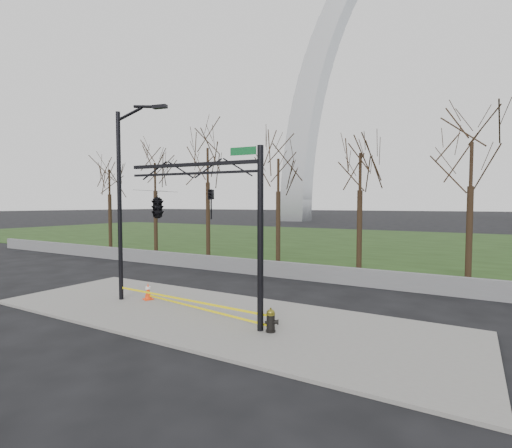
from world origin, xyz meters
The scene contains 11 objects.
ground centered at (0.00, 0.00, 0.00)m, with size 500.00×500.00×0.00m, color black.
sidewalk centered at (0.00, 0.00, 0.05)m, with size 18.00×6.00×0.10m, color slate.
grass_strip centered at (0.00, 30.00, 0.03)m, with size 120.00×40.00×0.06m, color black.
guardrail centered at (0.00, 8.00, 0.45)m, with size 60.00×0.30×0.90m, color #59595B.
gateway_arch centered at (0.00, 75.00, 32.50)m, with size 66.00×6.00×65.00m, color #B7BABE, non-canonical shape.
tree_row centered at (-3.53, 12.00, 4.50)m, with size 38.94×4.00×9.00m.
fire_hydrant centered at (2.79, -0.60, 0.46)m, with size 0.48×0.34×0.78m.
traffic_cone centered at (-3.63, 0.37, 0.46)m, with size 0.48×0.48×0.71m.
street_light centered at (-4.43, -0.12, 4.69)m, with size 2.36×0.69×8.21m.
traffic_signal_mast centered at (-0.78, -1.02, 4.15)m, with size 5.07×2.53×6.00m.
caution_tape centered at (-0.70, -0.26, 0.46)m, with size 7.44×0.98×0.40m.
Camera 1 is at (8.24, -10.95, 4.15)m, focal length 26.29 mm.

